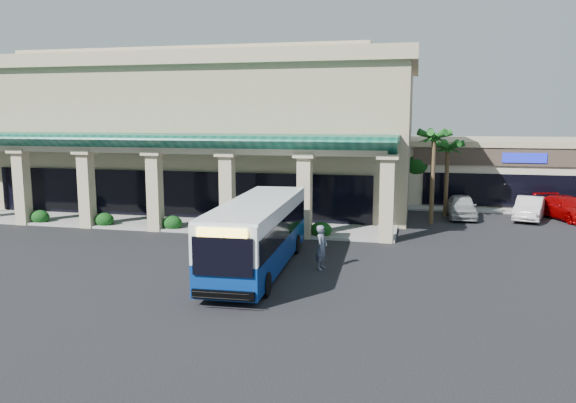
% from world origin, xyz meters
% --- Properties ---
extents(ground, '(110.00, 110.00, 0.00)m').
position_xyz_m(ground, '(0.00, 0.00, 0.00)').
color(ground, black).
extents(main_building, '(30.80, 14.80, 11.35)m').
position_xyz_m(main_building, '(-8.00, 16.00, 5.67)').
color(main_building, tan).
rests_on(main_building, ground).
extents(arcade, '(30.00, 6.20, 5.70)m').
position_xyz_m(arcade, '(-8.00, 6.80, 2.85)').
color(arcade, '#0D5240').
rests_on(arcade, ground).
extents(strip_mall, '(22.50, 12.50, 4.90)m').
position_xyz_m(strip_mall, '(18.00, 24.00, 2.45)').
color(strip_mall, beige).
rests_on(strip_mall, ground).
extents(palm_0, '(2.40, 2.40, 6.60)m').
position_xyz_m(palm_0, '(8.50, 11.00, 3.30)').
color(palm_0, '#134813').
rests_on(palm_0, ground).
extents(palm_1, '(2.40, 2.40, 5.80)m').
position_xyz_m(palm_1, '(9.50, 14.00, 2.90)').
color(palm_1, '#134813').
rests_on(palm_1, ground).
extents(broadleaf_tree, '(2.60, 2.60, 4.81)m').
position_xyz_m(broadleaf_tree, '(7.50, 19.00, 2.41)').
color(broadleaf_tree, '#0C350D').
rests_on(broadleaf_tree, ground).
extents(transit_bus, '(3.03, 11.13, 3.08)m').
position_xyz_m(transit_bus, '(0.79, -1.71, 1.54)').
color(transit_bus, navy).
rests_on(transit_bus, ground).
extents(pedestrian, '(0.60, 0.80, 1.98)m').
position_xyz_m(pedestrian, '(3.51, -0.96, 0.99)').
color(pedestrian, slate).
rests_on(pedestrian, ground).
extents(car_silver, '(1.89, 4.58, 1.55)m').
position_xyz_m(car_silver, '(10.53, 13.70, 0.78)').
color(car_silver, '#B3B3B5').
rests_on(car_silver, ground).
extents(car_white, '(2.78, 4.86, 1.52)m').
position_xyz_m(car_white, '(14.83, 14.02, 0.76)').
color(car_white, white).
rests_on(car_white, ground).
extents(car_red, '(3.95, 5.65, 1.52)m').
position_xyz_m(car_red, '(17.27, 14.60, 0.76)').
color(car_red, '#9C0304').
rests_on(car_red, ground).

